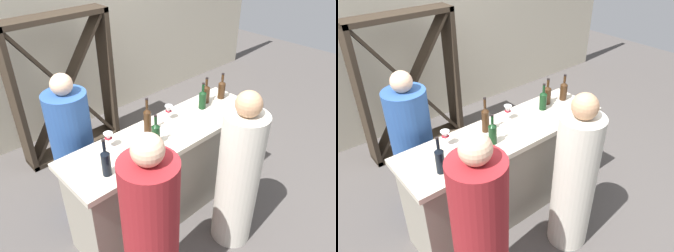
{
  "view_description": "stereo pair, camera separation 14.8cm",
  "coord_description": "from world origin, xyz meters",
  "views": [
    {
      "loc": [
        -1.71,
        -1.84,
        2.62
      ],
      "look_at": [
        0.0,
        0.0,
        1.03
      ],
      "focal_mm": 35.12,
      "sensor_mm": 36.0,
      "label": 1
    },
    {
      "loc": [
        -1.6,
        -1.94,
        2.62
      ],
      "look_at": [
        0.0,
        0.0,
        1.03
      ],
      "focal_mm": 35.12,
      "sensor_mm": 36.0,
      "label": 2
    }
  ],
  "objects": [
    {
      "name": "ground_plane",
      "position": [
        0.0,
        0.0,
        0.0
      ],
      "size": [
        12.0,
        12.0,
        0.0
      ],
      "primitive_type": "plane",
      "color": "#4C4744"
    },
    {
      "name": "wine_bottle_second_left_dark_green",
      "position": [
        -0.21,
        -0.08,
        1.09
      ],
      "size": [
        0.07,
        0.07,
        0.28
      ],
      "color": "black",
      "rests_on": "bar_counter"
    },
    {
      "name": "wine_bottle_leftmost_near_black",
      "position": [
        -0.75,
        -0.13,
        1.1
      ],
      "size": [
        0.07,
        0.07,
        0.32
      ],
      "color": "black",
      "rests_on": "bar_counter"
    },
    {
      "name": "wine_glass_near_left",
      "position": [
        -0.38,
        -0.19,
        1.09
      ],
      "size": [
        0.06,
        0.06,
        0.15
      ],
      "color": "white",
      "rests_on": "bar_counter"
    },
    {
      "name": "back_wall",
      "position": [
        0.0,
        2.2,
        1.4
      ],
      "size": [
        8.0,
        0.1,
        2.8
      ],
      "primitive_type": "cube",
      "color": "beige",
      "rests_on": "ground"
    },
    {
      "name": "bar_counter",
      "position": [
        0.0,
        0.0,
        0.49
      ],
      "size": [
        2.05,
        0.59,
        0.98
      ],
      "color": "gray",
      "rests_on": "ground"
    },
    {
      "name": "wine_rack",
      "position": [
        -0.17,
        1.65,
        0.88
      ],
      "size": [
        1.26,
        0.28,
        1.76
      ],
      "color": "#33281E",
      "rests_on": "ground"
    },
    {
      "name": "person_center_guest",
      "position": [
        0.21,
        -0.67,
        0.71
      ],
      "size": [
        0.42,
        0.42,
        1.55
      ],
      "rotation": [
        0.0,
        0.0,
        1.73
      ],
      "color": "beige",
      "rests_on": "ground"
    },
    {
      "name": "wine_glass_near_center",
      "position": [
        0.14,
        0.14,
        1.08
      ],
      "size": [
        0.08,
        0.08,
        0.15
      ],
      "color": "white",
      "rests_on": "bar_counter"
    },
    {
      "name": "wine_glass_near_right",
      "position": [
        -0.54,
        0.15,
        1.07
      ],
      "size": [
        0.08,
        0.08,
        0.14
      ],
      "color": "white",
      "rests_on": "bar_counter"
    },
    {
      "name": "wine_bottle_far_right_amber_brown",
      "position": [
        0.86,
        0.08,
        1.09
      ],
      "size": [
        0.08,
        0.08,
        0.28
      ],
      "color": "#331E0F",
      "rests_on": "bar_counter"
    },
    {
      "name": "wine_bottle_center_amber_brown",
      "position": [
        -0.14,
        0.11,
        1.11
      ],
      "size": [
        0.07,
        0.07,
        0.34
      ],
      "color": "#331E0F",
      "rests_on": "bar_counter"
    },
    {
      "name": "person_left_guest",
      "position": [
        -0.77,
        -0.65,
        0.74
      ],
      "size": [
        0.42,
        0.42,
        1.6
      ],
      "rotation": [
        0.0,
        0.0,
        1.49
      ],
      "color": "maroon",
      "rests_on": "ground"
    },
    {
      "name": "wine_bottle_rightmost_amber_brown",
      "position": [
        0.66,
        0.13,
        1.09
      ],
      "size": [
        0.08,
        0.08,
        0.28
      ],
      "color": "#331E0F",
      "rests_on": "bar_counter"
    },
    {
      "name": "wine_bottle_second_right_dark_green",
      "position": [
        0.54,
        0.07,
        1.08
      ],
      "size": [
        0.07,
        0.07,
        0.28
      ],
      "color": "black",
      "rests_on": "bar_counter"
    },
    {
      "name": "person_right_guest",
      "position": [
        -0.65,
        0.62,
        0.7
      ],
      "size": [
        0.4,
        0.4,
        1.54
      ],
      "rotation": [
        0.0,
        0.0,
        -1.6
      ],
      "color": "#284C8C",
      "rests_on": "ground"
    }
  ]
}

